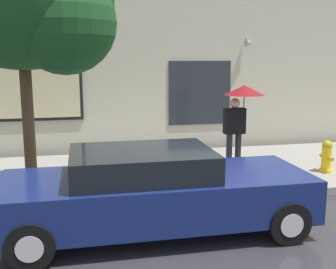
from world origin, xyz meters
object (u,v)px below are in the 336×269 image
(parked_car, at_px, (154,191))
(street_tree, at_px, (29,4))
(fire_hydrant, at_px, (327,156))
(pedestrian_with_umbrella, at_px, (241,104))

(parked_car, relative_size, street_tree, 0.99)
(parked_car, height_order, fire_hydrant, parked_car)
(parked_car, bearing_deg, fire_hydrant, 26.25)
(street_tree, bearing_deg, pedestrian_with_umbrella, 14.01)
(fire_hydrant, xyz_separation_m, street_tree, (-6.17, -0.40, 3.09))
(parked_car, bearing_deg, pedestrian_with_umbrella, 48.40)
(parked_car, relative_size, fire_hydrant, 6.56)
(fire_hydrant, bearing_deg, street_tree, -176.25)
(fire_hydrant, height_order, pedestrian_with_umbrella, pedestrian_with_umbrella)
(pedestrian_with_umbrella, distance_m, street_tree, 4.88)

